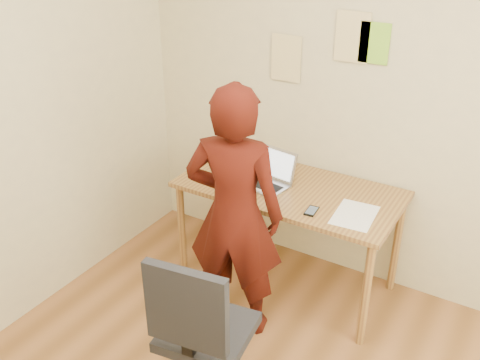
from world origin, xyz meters
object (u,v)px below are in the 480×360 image
Objects in this scene: phone at (312,211)px; person at (234,215)px; office_chair at (203,345)px; desk at (289,199)px; laptop at (268,177)px.

person is (-0.34, -0.31, 0.03)m from phone.
desk is at bearing 87.11° from office_chair.
office_chair is at bearing -68.60° from laptop.
office_chair is (-0.14, -0.93, -0.34)m from phone.
phone is (0.39, -0.18, -0.04)m from laptop.
laptop is 0.43m from phone.
office_chair is at bearing -84.75° from desk.
phone is 1.00m from office_chair.
person is at bearing 99.28° from office_chair.
phone is at bearing -40.33° from desk.
laptop is 1.20m from office_chair.
phone is 0.46m from person.
laptop is 0.50m from person.
person is at bearing -141.51° from phone.
office_chair is (0.25, -1.11, -0.38)m from laptop.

